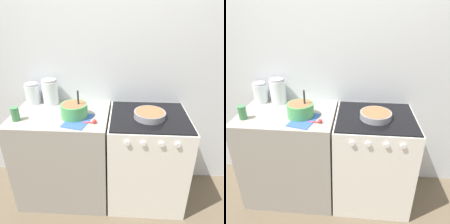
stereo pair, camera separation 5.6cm
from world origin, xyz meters
The scene contains 11 objects.
ground_plane centered at (0.00, 0.00, 0.00)m, with size 12.00×12.00×0.00m, color brown.
wall_back centered at (0.00, 0.64, 1.20)m, with size 4.71×0.05×2.40m.
countertop_cabinet centered at (-0.43, 0.31, 0.46)m, with size 0.85×0.62×0.92m.
stove centered at (0.36, 0.31, 0.46)m, with size 0.70×0.63×0.92m.
mixing_bowl centered at (-0.28, 0.25, 0.99)m, with size 0.23×0.23×0.24m.
baking_pan centered at (0.36, 0.27, 0.95)m, with size 0.27×0.27×0.06m.
storage_jar_left centered at (-0.75, 0.52, 1.00)m, with size 0.13×0.13×0.20m.
storage_jar_middle centered at (-0.57, 0.52, 1.02)m, with size 0.15×0.15×0.24m.
tin_can centered at (-0.76, 0.16, 0.98)m, with size 0.07×0.07×0.12m.
recipe_page centered at (-0.24, 0.18, 0.92)m, with size 0.25×0.32×0.01m.
measuring_spoon centered at (-0.11, 0.15, 0.93)m, with size 0.12×0.04×0.04m.
Camera 2 is at (0.19, -1.40, 1.79)m, focal length 35.00 mm.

